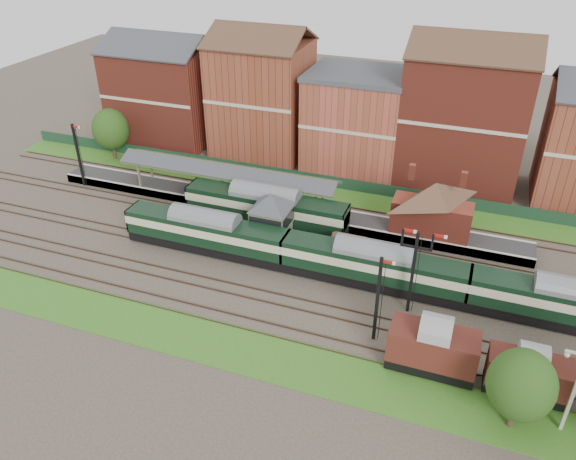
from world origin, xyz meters
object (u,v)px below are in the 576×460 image
(dmu_train, at_px, (373,265))
(goods_van_a, at_px, (433,348))
(signal_box, at_px, (272,218))
(platform_railcar, at_px, (266,207))
(semaphore_bracket, at_px, (414,267))

(dmu_train, distance_m, goods_van_a, 11.17)
(signal_box, bearing_deg, dmu_train, -16.23)
(signal_box, xyz_separation_m, platform_railcar, (-1.96, 3.25, -0.78))
(dmu_train, height_order, goods_van_a, goods_van_a)
(semaphore_bracket, relative_size, dmu_train, 0.16)
(signal_box, distance_m, platform_railcar, 3.88)
(signal_box, xyz_separation_m, semaphore_bracket, (15.04, -5.75, 1.44))
(platform_railcar, xyz_separation_m, goods_van_a, (19.75, -15.50, -0.16))
(platform_railcar, relative_size, goods_van_a, 2.73)
(semaphore_bracket, bearing_deg, dmu_train, 147.14)
(platform_railcar, bearing_deg, goods_van_a, -38.13)
(platform_railcar, distance_m, goods_van_a, 25.10)
(platform_railcar, height_order, goods_van_a, platform_railcar)
(signal_box, distance_m, goods_van_a, 21.61)
(dmu_train, bearing_deg, platform_railcar, 153.67)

